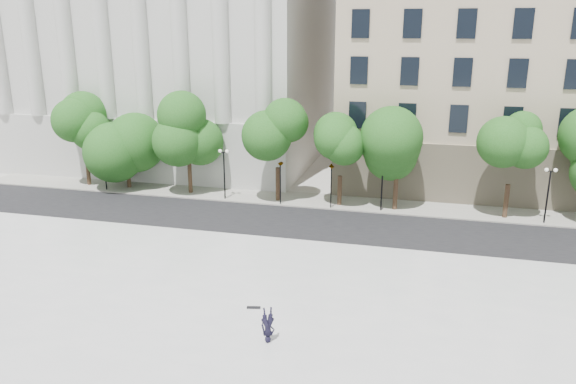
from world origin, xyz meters
name	(u,v)px	position (x,y,z in m)	size (l,w,h in m)	color
ground	(188,356)	(0.00, 0.00, 0.00)	(160.00, 160.00, 0.00)	beige
plaza	(212,319)	(0.00, 3.00, 0.23)	(44.00, 22.00, 0.45)	silver
street	(287,224)	(0.00, 18.00, 0.01)	(60.00, 8.00, 0.02)	black
far_sidewalk	(304,200)	(0.00, 24.00, 0.06)	(60.00, 4.00, 0.12)	#A8A69B
building_west	(182,38)	(-17.00, 38.57, 12.89)	(31.50, 27.65, 25.60)	#B7B6B2
building_east	(544,59)	(20.00, 38.91, 11.14)	(36.00, 26.15, 23.00)	tan
traffic_light_west	(280,162)	(-1.62, 22.30, 3.62)	(0.92, 1.58, 4.13)	black
traffic_light_east	(332,164)	(2.55, 22.30, 3.73)	(0.78, 1.85, 4.23)	black
person_lying	(268,337)	(3.36, 1.34, 0.68)	(0.61, 0.40, 1.68)	black
skateboard	(254,308)	(1.78, 4.17, 0.49)	(0.69, 0.18, 0.07)	black
street_trees	(286,142)	(-1.49, 23.52, 5.04)	(46.04, 4.88, 7.82)	#382619
lamp_posts	(302,171)	(0.12, 22.60, 2.94)	(37.19, 0.28, 4.35)	black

